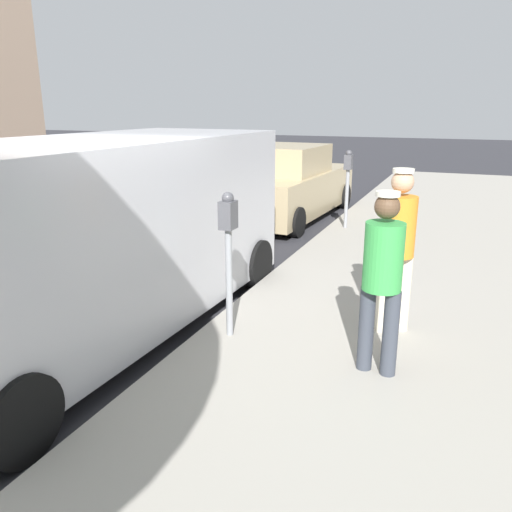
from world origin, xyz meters
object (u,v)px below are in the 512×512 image
Objects in this scene: parking_meter_near at (228,240)px; pedestrian_in_orange at (398,241)px; parked_van at (100,232)px; parked_sedan_ahead at (286,185)px; pedestrian_in_green at (382,273)px; parking_meter_far at (348,176)px.

pedestrian_in_orange is at bearing 26.45° from parking_meter_near.
parked_van is (-1.50, -0.11, -0.03)m from parking_meter_near.
pedestrian_in_orange is 0.39× the size of parked_sedan_ahead.
parking_meter_near reaches higher than parked_sedan_ahead.
parking_meter_far is at bearing 105.66° from pedestrian_in_green.
parking_meter_near is 0.29× the size of parked_van.
pedestrian_in_orange reaches higher than parking_meter_near.
parked_sedan_ahead is at bearing 146.19° from parking_meter_far.
parking_meter_near is 1.50m from parked_van.
parking_meter_near is 5.38m from parking_meter_far.
parked_sedan_ahead is (-3.20, 6.67, -0.34)m from pedestrian_in_green.
parking_meter_near is 0.34× the size of parked_sedan_ahead.
pedestrian_in_green is at bearing -64.40° from parked_sedan_ahead.
parking_meter_near is at bearing -90.00° from parking_meter_far.
pedestrian_in_orange is (1.56, -4.60, -0.03)m from parking_meter_far.
parked_van is at bearing -105.27° from parking_meter_far.
parking_meter_far is at bearing -33.81° from parked_sedan_ahead.
parked_sedan_ahead is (-1.63, 6.47, -0.43)m from parking_meter_near.
pedestrian_in_orange is at bearing -60.72° from parked_sedan_ahead.
parking_meter_near is at bearing 4.35° from parked_van.
parking_meter_near is 0.92× the size of pedestrian_in_green.
pedestrian_in_orange is at bearing 16.22° from parked_van.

